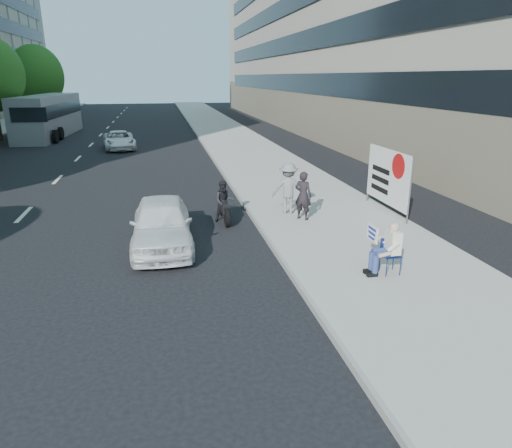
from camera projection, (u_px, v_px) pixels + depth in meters
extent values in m
plane|color=black|center=(239.00, 299.00, 10.20)|extent=(160.00, 160.00, 0.00)
cube|color=#ABA8A0|center=(248.00, 152.00, 29.57)|extent=(5.00, 120.00, 0.15)
cube|color=#A2978B|center=(367.00, 14.00, 40.20)|extent=(14.00, 70.00, 20.00)
cylinder|color=#382616|center=(41.00, 110.00, 48.14)|extent=(0.30, 0.30, 2.62)
ellipsoid|color=#234F15|center=(36.00, 76.00, 47.06)|extent=(5.40, 5.40, 6.21)
cylinder|color=navy|center=(387.00, 268.00, 10.89)|extent=(0.02, 0.02, 0.45)
cylinder|color=navy|center=(400.00, 267.00, 10.96)|extent=(0.02, 0.02, 0.45)
cylinder|color=navy|center=(380.00, 262.00, 11.22)|extent=(0.02, 0.02, 0.45)
cylinder|color=navy|center=(393.00, 261.00, 11.29)|extent=(0.02, 0.02, 0.45)
cube|color=navy|center=(391.00, 255.00, 11.02)|extent=(0.40, 0.40, 0.03)
cube|color=navy|center=(388.00, 245.00, 11.14)|extent=(0.40, 0.02, 0.40)
cylinder|color=navy|center=(385.00, 254.00, 10.86)|extent=(0.44, 0.17, 0.17)
cylinder|color=navy|center=(375.00, 264.00, 10.88)|extent=(0.14, 0.14, 0.46)
cube|color=black|center=(372.00, 274.00, 10.96)|extent=(0.26, 0.11, 0.10)
cylinder|color=navy|center=(381.00, 251.00, 11.04)|extent=(0.44, 0.17, 0.17)
cylinder|color=navy|center=(372.00, 261.00, 11.07)|extent=(0.14, 0.14, 0.46)
cube|color=black|center=(368.00, 271.00, 11.14)|extent=(0.26, 0.11, 0.10)
cube|color=beige|center=(393.00, 242.00, 10.91)|extent=(0.26, 0.42, 0.56)
sphere|color=tan|center=(394.00, 227.00, 10.80)|extent=(0.23, 0.23, 0.23)
ellipsoid|color=gray|center=(395.00, 226.00, 10.80)|extent=(0.22, 0.24, 0.19)
ellipsoid|color=gray|center=(391.00, 230.00, 10.81)|extent=(0.10, 0.14, 0.13)
cylinder|color=beige|center=(393.00, 247.00, 10.68)|extent=(0.30, 0.10, 0.25)
cylinder|color=tan|center=(384.00, 255.00, 10.69)|extent=(0.29, 0.09, 0.14)
cylinder|color=beige|center=(385.00, 238.00, 11.14)|extent=(0.26, 0.20, 0.32)
cylinder|color=tan|center=(377.00, 240.00, 11.27)|extent=(0.30, 0.21, 0.18)
cube|color=white|center=(372.00, 233.00, 11.36)|extent=(0.03, 0.55, 0.40)
imported|color=slate|center=(288.00, 188.00, 15.79)|extent=(1.28, 0.91, 1.79)
imported|color=black|center=(303.00, 196.00, 15.14)|extent=(0.70, 0.69, 1.63)
cylinder|color=#4C4C4C|center=(410.00, 191.00, 14.55)|extent=(0.06, 0.06, 2.20)
cylinder|color=#4C4C4C|center=(369.00, 173.00, 17.35)|extent=(0.06, 0.06, 2.20)
cube|color=silver|center=(388.00, 177.00, 15.90)|extent=(0.04, 3.00, 1.90)
cylinder|color=#A50C0C|center=(398.00, 166.00, 15.09)|extent=(0.01, 0.84, 0.84)
cube|color=black|center=(381.00, 170.00, 16.32)|extent=(0.01, 1.30, 0.18)
cube|color=black|center=(380.00, 179.00, 16.42)|extent=(0.01, 1.30, 0.18)
cube|color=black|center=(379.00, 189.00, 16.53)|extent=(0.01, 1.30, 0.18)
imported|color=white|center=(162.00, 223.00, 13.11)|extent=(1.73, 4.21, 1.43)
imported|color=white|center=(119.00, 140.00, 31.07)|extent=(2.53, 4.56, 1.21)
cylinder|color=black|center=(227.00, 217.00, 14.98)|extent=(0.12, 0.64, 0.64)
cylinder|color=black|center=(221.00, 206.00, 16.28)|extent=(0.12, 0.64, 0.64)
cube|color=black|center=(224.00, 205.00, 15.56)|extent=(0.26, 1.20, 0.35)
imported|color=black|center=(224.00, 201.00, 15.42)|extent=(0.70, 0.54, 1.42)
cube|color=gray|center=(49.00, 116.00, 37.29)|extent=(3.22, 12.13, 3.30)
cube|color=black|center=(31.00, 109.00, 36.88)|extent=(0.76, 11.48, 1.00)
cube|color=black|center=(64.00, 109.00, 37.37)|extent=(0.76, 11.48, 1.00)
cube|color=black|center=(28.00, 115.00, 31.52)|extent=(2.40, 0.21, 1.00)
cylinder|color=black|center=(19.00, 137.00, 33.22)|extent=(0.31, 1.01, 1.00)
cylinder|color=black|center=(56.00, 137.00, 33.70)|extent=(0.31, 1.01, 1.00)
cylinder|color=black|center=(26.00, 134.00, 35.08)|extent=(0.31, 1.01, 1.00)
cylinder|color=black|center=(61.00, 133.00, 35.56)|extent=(0.31, 1.01, 1.00)
cylinder|color=black|center=(44.00, 126.00, 40.67)|extent=(0.31, 1.01, 1.00)
cylinder|color=black|center=(74.00, 126.00, 41.15)|extent=(0.31, 1.01, 1.00)
cylinder|color=black|center=(48.00, 125.00, 42.06)|extent=(0.31, 1.01, 1.00)
cylinder|color=black|center=(77.00, 124.00, 42.55)|extent=(0.31, 1.01, 1.00)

